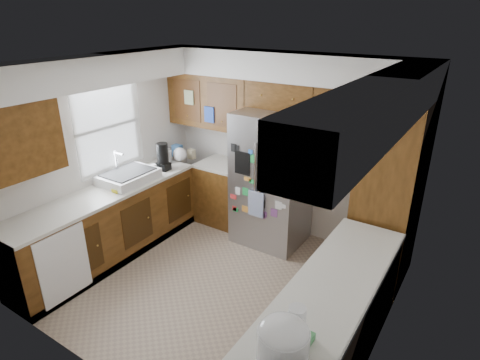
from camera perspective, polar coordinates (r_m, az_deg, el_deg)
name	(u,v)px	position (r m, az deg, el deg)	size (l,w,h in m)	color
floor	(220,283)	(4.87, -2.88, -14.40)	(3.60, 3.60, 0.00)	tan
room_shell	(228,124)	(4.38, -1.67, 7.98)	(3.64, 3.24, 2.52)	silver
left_counter_run	(136,220)	(5.45, -14.55, -5.47)	(1.36, 3.20, 0.92)	#3D240B
right_counter_run	(329,331)	(3.74, 12.52, -20.26)	(0.63, 2.25, 0.92)	#3D240B
pantry	(389,195)	(4.73, 20.41, -1.99)	(0.60, 0.90, 2.15)	#3D240B
fridge	(272,179)	(5.31, 4.54, 0.11)	(0.90, 0.79, 1.80)	gray
bridge_cabinet	(283,95)	(5.19, 6.14, 11.94)	(0.96, 0.34, 0.35)	#3D240B
fridge_top_items	(272,71)	(5.17, 4.60, 15.22)	(0.74, 0.31, 0.26)	#182FBF
sink_assembly	(128,176)	(5.35, -15.61, 0.51)	(0.52, 0.71, 0.37)	white
left_counter_clutter	(171,155)	(5.81, -9.76, 3.46)	(0.36, 0.79, 0.38)	black
rice_cooker	(283,340)	(2.68, 6.16, -21.69)	(0.34, 0.33, 0.29)	white
paper_towel	(297,324)	(2.82, 8.05, -19.62)	(0.12, 0.12, 0.27)	white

